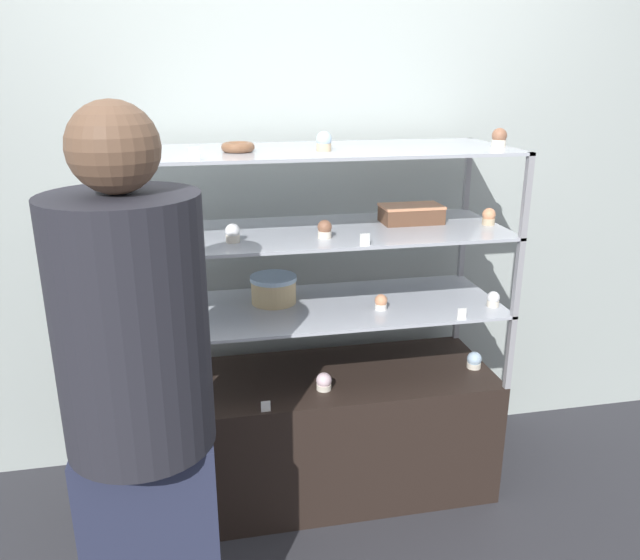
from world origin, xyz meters
The scene contains 27 objects.
ground_plane centered at (0.00, 0.00, 0.00)m, with size 20.00×20.00×0.00m, color #2D2D33.
back_wall centered at (0.00, 0.42, 1.30)m, with size 8.00×0.05×2.60m.
display_base centered at (0.00, 0.00, 0.28)m, with size 1.47×0.54×0.55m.
display_riser_lower centered at (0.00, 0.00, 0.85)m, with size 1.47×0.54×0.32m.
display_riser_middle centered at (0.00, 0.00, 1.17)m, with size 1.47×0.54×0.32m.
display_riser_upper centered at (0.00, 0.00, 1.48)m, with size 1.47×0.54×0.32m.
layer_cake_centerpiece centered at (-0.18, 0.08, 0.93)m, with size 0.19×0.19×0.11m.
sheet_cake_frosted centered at (0.39, 0.06, 1.22)m, with size 0.25×0.15×0.07m.
cupcake_0 centered at (-0.68, -0.07, 0.59)m, with size 0.06×0.06×0.07m.
cupcake_1 centered at (-0.01, -0.12, 0.59)m, with size 0.06×0.06×0.07m.
cupcake_2 centered at (0.67, -0.06, 0.59)m, with size 0.06×0.06×0.07m.
price_tag_0 centered at (-0.26, -0.25, 0.58)m, with size 0.04×0.00×0.04m.
cupcake_3 centered at (-0.68, -0.13, 0.90)m, with size 0.05×0.05×0.06m.
cupcake_4 centered at (0.23, -0.09, 0.90)m, with size 0.05×0.05×0.06m.
cupcake_5 centered at (0.69, -0.14, 0.90)m, with size 0.05×0.05×0.06m.
price_tag_1 centered at (0.51, -0.25, 0.89)m, with size 0.04×0.00×0.04m.
cupcake_6 centered at (-0.67, -0.08, 1.22)m, with size 0.05×0.05×0.07m.
cupcake_7 centered at (-0.35, -0.11, 1.22)m, with size 0.05×0.05×0.07m.
cupcake_8 centered at (-0.01, -0.12, 1.22)m, with size 0.05×0.05×0.07m.
cupcake_9 centered at (0.69, -0.04, 1.22)m, with size 0.05×0.05×0.07m.
price_tag_2 centered at (0.11, -0.25, 1.21)m, with size 0.04×0.00×0.04m.
cupcake_10 centered at (-0.69, -0.09, 1.53)m, with size 0.06×0.06×0.07m.
cupcake_11 centered at (0.00, -0.07, 1.53)m, with size 0.06×0.06×0.07m.
cupcake_12 centered at (0.69, -0.08, 1.53)m, with size 0.06×0.06×0.07m.
price_tag_3 centered at (-0.47, -0.25, 1.52)m, with size 0.04×0.00×0.04m.
donut_glazed centered at (-0.31, -0.04, 1.52)m, with size 0.12×0.12×0.03m.
customer_figure centered at (-0.66, -0.75, 0.92)m, with size 0.40×0.40×1.72m.
Camera 1 is at (-0.47, -2.33, 1.77)m, focal length 35.00 mm.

